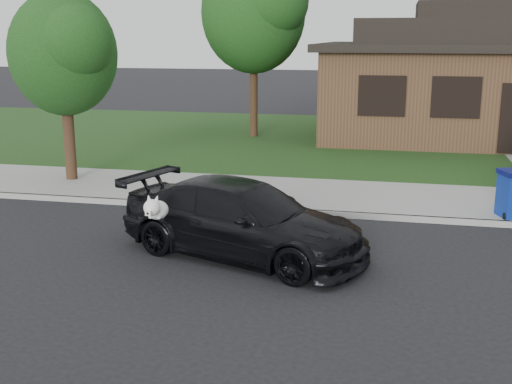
# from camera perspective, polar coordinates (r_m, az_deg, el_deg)

# --- Properties ---
(ground) EXTENTS (120.00, 120.00, 0.00)m
(ground) POSITION_cam_1_polar(r_m,az_deg,el_deg) (10.01, 9.07, -7.86)
(ground) COLOR black
(ground) RESTS_ON ground
(sidewalk) EXTENTS (60.00, 3.00, 0.12)m
(sidewalk) POSITION_cam_1_polar(r_m,az_deg,el_deg) (14.76, 10.23, -0.56)
(sidewalk) COLOR gray
(sidewalk) RESTS_ON ground
(curb) EXTENTS (60.00, 0.12, 0.12)m
(curb) POSITION_cam_1_polar(r_m,az_deg,el_deg) (13.31, 9.98, -2.13)
(curb) COLOR gray
(curb) RESTS_ON ground
(lawn) EXTENTS (60.00, 13.00, 0.13)m
(lawn) POSITION_cam_1_polar(r_m,az_deg,el_deg) (22.60, 11.04, 4.38)
(lawn) COLOR #193814
(lawn) RESTS_ON ground
(sedan) EXTENTS (4.72, 3.11, 1.27)m
(sedan) POSITION_cam_1_polar(r_m,az_deg,el_deg) (10.82, -1.19, -2.46)
(sedan) COLOR black
(sedan) RESTS_ON ground
(house) EXTENTS (12.60, 8.60, 4.65)m
(house) POSITION_cam_1_polar(r_m,az_deg,el_deg) (24.61, 20.86, 9.35)
(house) COLOR #422B1C
(house) RESTS_ON ground
(tree_0) EXTENTS (3.78, 3.60, 6.34)m
(tree_0) POSITION_cam_1_polar(r_m,az_deg,el_deg) (22.70, 0.14, 15.86)
(tree_0) COLOR #332114
(tree_0) RESTS_ON ground
(tree_2) EXTENTS (2.73, 2.60, 4.59)m
(tree_2) POSITION_cam_1_polar(r_m,az_deg,el_deg) (16.39, -16.55, 11.86)
(tree_2) COLOR #332114
(tree_2) RESTS_ON ground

